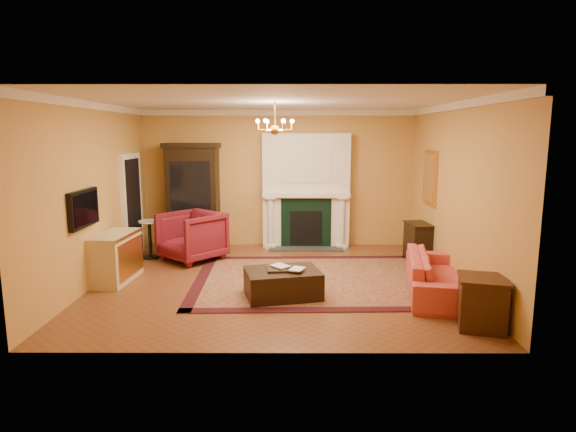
{
  "coord_description": "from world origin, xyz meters",
  "views": [
    {
      "loc": [
        0.24,
        -7.93,
        2.49
      ],
      "look_at": [
        0.21,
        0.3,
        1.08
      ],
      "focal_mm": 30.0,
      "sensor_mm": 36.0,
      "label": 1
    }
  ],
  "objects_px": {
    "commode": "(115,257)",
    "coral_sofa": "(437,268)",
    "china_cabinet": "(193,198)",
    "leather_ottoman": "(283,283)",
    "end_table": "(482,304)",
    "pedestal_table": "(150,236)",
    "wingback_armchair": "(192,234)",
    "console_table": "(418,243)"
  },
  "relations": [
    {
      "from": "wingback_armchair",
      "to": "end_table",
      "type": "bearing_deg",
      "value": 4.56
    },
    {
      "from": "coral_sofa",
      "to": "end_table",
      "type": "xyz_separation_m",
      "value": [
        0.18,
        -1.36,
        -0.09
      ]
    },
    {
      "from": "wingback_armchair",
      "to": "coral_sofa",
      "type": "xyz_separation_m",
      "value": [
        4.24,
        -2.02,
        -0.12
      ]
    },
    {
      "from": "wingback_armchair",
      "to": "pedestal_table",
      "type": "distance_m",
      "value": 0.89
    },
    {
      "from": "wingback_armchair",
      "to": "leather_ottoman",
      "type": "distance_m",
      "value": 2.87
    },
    {
      "from": "pedestal_table",
      "to": "coral_sofa",
      "type": "relative_size",
      "value": 0.36
    },
    {
      "from": "china_cabinet",
      "to": "pedestal_table",
      "type": "xyz_separation_m",
      "value": [
        -0.7,
        -0.97,
        -0.65
      ]
    },
    {
      "from": "commode",
      "to": "end_table",
      "type": "relative_size",
      "value": 1.71
    },
    {
      "from": "console_table",
      "to": "leather_ottoman",
      "type": "xyz_separation_m",
      "value": [
        -2.65,
        -2.19,
        -0.14
      ]
    },
    {
      "from": "console_table",
      "to": "china_cabinet",
      "type": "bearing_deg",
      "value": 160.88
    },
    {
      "from": "console_table",
      "to": "pedestal_table",
      "type": "bearing_deg",
      "value": 172.76
    },
    {
      "from": "commode",
      "to": "end_table",
      "type": "bearing_deg",
      "value": -15.95
    },
    {
      "from": "commode",
      "to": "console_table",
      "type": "xyz_separation_m",
      "value": [
        5.51,
        1.37,
        -0.05
      ]
    },
    {
      "from": "coral_sofa",
      "to": "end_table",
      "type": "bearing_deg",
      "value": -161.43
    },
    {
      "from": "china_cabinet",
      "to": "coral_sofa",
      "type": "relative_size",
      "value": 1.03
    },
    {
      "from": "commode",
      "to": "coral_sofa",
      "type": "bearing_deg",
      "value": -2.74
    },
    {
      "from": "pedestal_table",
      "to": "commode",
      "type": "distance_m",
      "value": 1.54
    },
    {
      "from": "commode",
      "to": "leather_ottoman",
      "type": "distance_m",
      "value": 2.98
    },
    {
      "from": "console_table",
      "to": "wingback_armchair",
      "type": "bearing_deg",
      "value": 174.49
    },
    {
      "from": "commode",
      "to": "coral_sofa",
      "type": "relative_size",
      "value": 0.52
    },
    {
      "from": "leather_ottoman",
      "to": "china_cabinet",
      "type": "bearing_deg",
      "value": 108.34
    },
    {
      "from": "commode",
      "to": "coral_sofa",
      "type": "height_order",
      "value": "coral_sofa"
    },
    {
      "from": "china_cabinet",
      "to": "coral_sofa",
      "type": "distance_m",
      "value": 5.46
    },
    {
      "from": "wingback_armchair",
      "to": "end_table",
      "type": "xyz_separation_m",
      "value": [
        4.42,
        -3.38,
        -0.21
      ]
    },
    {
      "from": "china_cabinet",
      "to": "end_table",
      "type": "relative_size",
      "value": 3.39
    },
    {
      "from": "pedestal_table",
      "to": "coral_sofa",
      "type": "xyz_separation_m",
      "value": [
        5.12,
        -2.18,
        -0.03
      ]
    },
    {
      "from": "coral_sofa",
      "to": "leather_ottoman",
      "type": "relative_size",
      "value": 1.93
    },
    {
      "from": "china_cabinet",
      "to": "commode",
      "type": "height_order",
      "value": "china_cabinet"
    },
    {
      "from": "pedestal_table",
      "to": "wingback_armchair",
      "type": "bearing_deg",
      "value": -10.38
    },
    {
      "from": "wingback_armchair",
      "to": "china_cabinet",
      "type": "bearing_deg",
      "value": 140.84
    },
    {
      "from": "wingback_armchair",
      "to": "commode",
      "type": "relative_size",
      "value": 0.97
    },
    {
      "from": "commode",
      "to": "end_table",
      "type": "height_order",
      "value": "commode"
    },
    {
      "from": "pedestal_table",
      "to": "leather_ottoman",
      "type": "relative_size",
      "value": 0.7
    },
    {
      "from": "wingback_armchair",
      "to": "coral_sofa",
      "type": "height_order",
      "value": "wingback_armchair"
    },
    {
      "from": "pedestal_table",
      "to": "commode",
      "type": "height_order",
      "value": "commode"
    },
    {
      "from": "end_table",
      "to": "console_table",
      "type": "height_order",
      "value": "console_table"
    },
    {
      "from": "pedestal_table",
      "to": "console_table",
      "type": "xyz_separation_m",
      "value": [
        5.36,
        -0.16,
        -0.09
      ]
    },
    {
      "from": "coral_sofa",
      "to": "wingback_armchair",
      "type": "bearing_deg",
      "value": 75.66
    },
    {
      "from": "wingback_armchair",
      "to": "pedestal_table",
      "type": "relative_size",
      "value": 1.39
    },
    {
      "from": "commode",
      "to": "coral_sofa",
      "type": "xyz_separation_m",
      "value": [
        5.27,
        -0.65,
        0.0
      ]
    },
    {
      "from": "commode",
      "to": "leather_ottoman",
      "type": "bearing_deg",
      "value": -11.59
    },
    {
      "from": "pedestal_table",
      "to": "end_table",
      "type": "distance_m",
      "value": 6.37
    }
  ]
}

